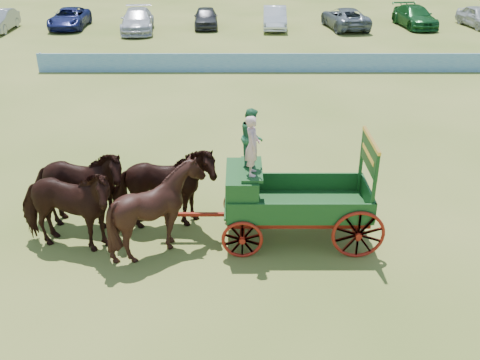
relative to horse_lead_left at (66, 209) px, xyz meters
name	(u,v)px	position (x,y,z in m)	size (l,w,h in m)	color
ground	(339,255)	(7.18, -0.33, -1.24)	(160.00, 160.00, 0.00)	olive
horse_lead_left	(66,209)	(0.00, 0.00, 0.00)	(1.34, 2.94, 2.48)	black
horse_lead_right	(77,189)	(0.00, 1.10, 0.00)	(1.34, 2.94, 2.48)	black
horse_wheel_left	(158,209)	(2.40, 0.00, 0.00)	(2.01, 2.26, 2.49)	black
horse_wheel_right	(163,189)	(2.40, 1.10, 0.00)	(1.34, 2.94, 2.48)	black
farm_dray	(271,186)	(5.36, 0.57, 0.38)	(6.00, 2.00, 3.72)	maroon
sponsor_banner	(269,63)	(6.18, 17.67, -0.72)	(26.00, 0.08, 1.05)	#1F6AAC
parked_cars	(324,19)	(10.98, 29.81, -0.47)	(57.87, 7.85, 1.65)	silver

